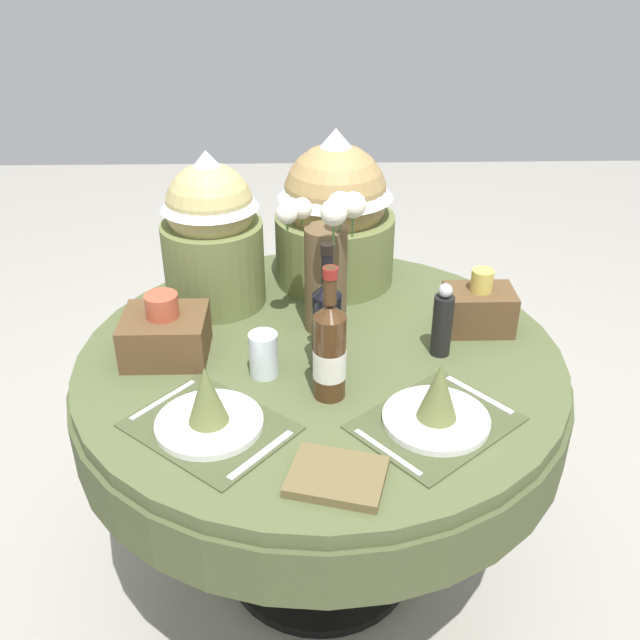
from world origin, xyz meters
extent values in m
plane|color=#9E998E|center=(0.00, 0.00, 0.00)|extent=(8.00, 8.00, 0.00)
cylinder|color=#4C5633|center=(0.00, 0.00, 0.74)|extent=(1.25, 1.25, 0.04)
cylinder|color=#464F2E|center=(0.00, 0.00, 0.65)|extent=(1.28, 1.28, 0.15)
cylinder|color=black|center=(0.00, 0.00, 0.38)|extent=(0.12, 0.12, 0.69)
cylinder|color=black|center=(0.00, 0.00, 0.01)|extent=(0.57, 0.57, 0.03)
cube|color=#41492B|center=(-0.25, -0.30, 0.77)|extent=(0.43, 0.42, 0.00)
cylinder|color=white|center=(-0.25, -0.30, 0.78)|extent=(0.24, 0.24, 0.02)
cone|color=#606B38|center=(-0.25, -0.30, 0.85)|extent=(0.09, 0.09, 0.14)
cube|color=silver|center=(-0.37, -0.20, 0.77)|extent=(0.13, 0.15, 0.00)
cube|color=silver|center=(-0.13, -0.40, 0.77)|extent=(0.13, 0.16, 0.00)
cube|color=#41492B|center=(0.25, -0.30, 0.77)|extent=(0.43, 0.42, 0.00)
cylinder|color=white|center=(0.25, -0.30, 0.78)|extent=(0.24, 0.24, 0.02)
cone|color=#606B38|center=(0.25, -0.30, 0.85)|extent=(0.09, 0.09, 0.14)
cube|color=silver|center=(0.13, -0.40, 0.77)|extent=(0.13, 0.15, 0.00)
cube|color=silver|center=(0.37, -0.20, 0.77)|extent=(0.13, 0.16, 0.00)
cylinder|color=brown|center=(0.02, 0.13, 0.91)|extent=(0.11, 0.11, 0.29)
sphere|color=silver|center=(0.03, 0.02, 1.14)|extent=(0.06, 0.06, 0.06)
cylinder|color=#4C7038|center=(0.03, 0.02, 1.09)|extent=(0.01, 0.01, 0.07)
sphere|color=silver|center=(0.08, 0.08, 1.14)|extent=(0.07, 0.07, 0.07)
cylinder|color=#4C7038|center=(0.08, 0.08, 1.09)|extent=(0.01, 0.01, 0.06)
sphere|color=silver|center=(-0.08, 0.12, 1.10)|extent=(0.06, 0.06, 0.06)
cylinder|color=#4C7038|center=(-0.08, 0.12, 1.07)|extent=(0.01, 0.01, 0.03)
sphere|color=silver|center=(-0.04, 0.15, 1.10)|extent=(0.06, 0.06, 0.06)
cylinder|color=#4C7038|center=(-0.04, 0.15, 1.07)|extent=(0.01, 0.01, 0.03)
sphere|color=silver|center=(0.05, 0.11, 1.13)|extent=(0.06, 0.06, 0.06)
cylinder|color=#4C7038|center=(0.05, 0.11, 1.08)|extent=(0.01, 0.01, 0.05)
cylinder|color=#422814|center=(0.02, -0.18, 0.87)|extent=(0.08, 0.08, 0.21)
cylinder|color=silver|center=(0.02, -0.18, 0.85)|extent=(0.08, 0.08, 0.07)
cone|color=#422814|center=(0.02, -0.18, 0.99)|extent=(0.08, 0.08, 0.03)
cylinder|color=#422814|center=(0.02, -0.18, 1.06)|extent=(0.03, 0.03, 0.09)
cylinder|color=maroon|center=(0.02, -0.18, 1.09)|extent=(0.03, 0.03, 0.02)
cylinder|color=black|center=(0.01, -0.07, 0.87)|extent=(0.07, 0.07, 0.21)
cylinder|color=black|center=(0.01, -0.07, 0.85)|extent=(0.07, 0.07, 0.07)
cone|color=black|center=(0.01, -0.07, 0.99)|extent=(0.07, 0.07, 0.03)
cylinder|color=black|center=(0.01, -0.07, 1.05)|extent=(0.03, 0.03, 0.10)
cylinder|color=black|center=(0.01, -0.07, 1.09)|extent=(0.03, 0.03, 0.02)
cylinder|color=silver|center=(-0.14, -0.09, 0.82)|extent=(0.07, 0.07, 0.11)
cylinder|color=black|center=(0.31, -0.01, 0.85)|extent=(0.05, 0.05, 0.16)
sphere|color=#B7B7BC|center=(0.31, -0.01, 0.95)|extent=(0.04, 0.04, 0.04)
cube|color=brown|center=(0.02, -0.48, 0.78)|extent=(0.22, 0.20, 0.02)
cylinder|color=olive|center=(-0.30, 0.29, 0.89)|extent=(0.29, 0.29, 0.24)
sphere|color=tan|center=(-0.30, 0.29, 1.06)|extent=(0.24, 0.24, 0.24)
cone|color=silver|center=(-0.30, 0.29, 1.14)|extent=(0.27, 0.27, 0.16)
cylinder|color=olive|center=(0.05, 0.43, 0.87)|extent=(0.36, 0.36, 0.21)
sphere|color=#9E7F4C|center=(0.05, 0.43, 1.04)|extent=(0.30, 0.30, 0.30)
cone|color=silver|center=(0.05, 0.43, 1.13)|extent=(0.34, 0.34, 0.20)
cube|color=brown|center=(-0.39, 0.00, 0.82)|extent=(0.21, 0.18, 0.11)
cylinder|color=#B24C33|center=(-0.39, 0.00, 0.91)|extent=(0.08, 0.08, 0.06)
cube|color=brown|center=(0.43, 0.12, 0.82)|extent=(0.18, 0.13, 0.12)
cylinder|color=gold|center=(0.43, 0.12, 0.91)|extent=(0.06, 0.06, 0.06)
camera|label=1|loc=(-0.04, -1.57, 1.77)|focal=40.31mm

